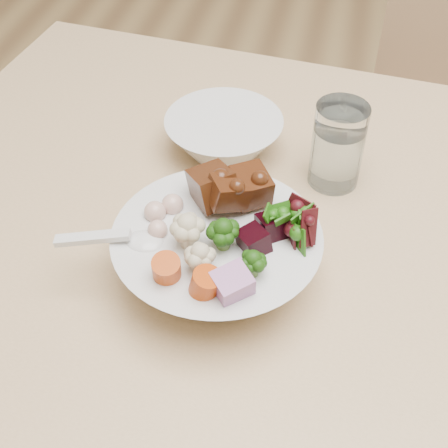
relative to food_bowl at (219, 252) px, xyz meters
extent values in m
cylinder|color=tan|center=(-0.35, 0.45, -0.42)|extent=(0.06, 0.06, 0.69)
cube|color=tan|center=(0.34, 0.56, -0.32)|extent=(0.50, 0.50, 0.04)
cylinder|color=tan|center=(0.12, 0.42, -0.55)|extent=(0.03, 0.03, 0.43)
cylinder|color=tan|center=(0.20, 0.77, -0.55)|extent=(0.03, 0.03, 0.43)
sphere|color=black|center=(0.01, -0.02, 0.04)|extent=(0.04, 0.04, 0.04)
sphere|color=#BBAF8D|center=(-0.03, -0.02, 0.04)|extent=(0.04, 0.04, 0.04)
cube|color=black|center=(0.05, 0.01, 0.03)|extent=(0.04, 0.04, 0.03)
cube|color=#985B91|center=(0.03, -0.07, 0.04)|extent=(0.05, 0.05, 0.04)
cylinder|color=#CD3A05|center=(-0.04, -0.07, 0.04)|extent=(0.04, 0.04, 0.03)
sphere|color=#CFA291|center=(-0.06, -0.01, 0.03)|extent=(0.02, 0.02, 0.02)
ellipsoid|color=silver|center=(-0.07, -0.03, 0.03)|extent=(0.05, 0.04, 0.01)
cube|color=silver|center=(-0.13, -0.04, 0.03)|extent=(0.08, 0.03, 0.02)
cylinder|color=white|center=(0.11, 0.19, 0.02)|extent=(0.07, 0.07, 0.11)
cylinder|color=white|center=(0.11, 0.19, 0.00)|extent=(0.06, 0.06, 0.07)
camera|label=1|loc=(0.10, -0.45, 0.49)|focal=50.00mm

